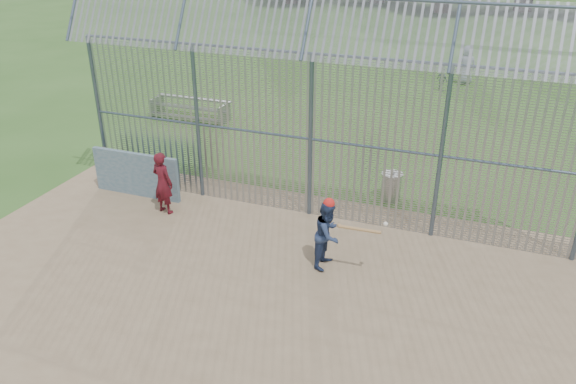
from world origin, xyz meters
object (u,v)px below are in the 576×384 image
at_px(batter, 328,234).
at_px(onlooker, 163,183).
at_px(dugout_wall, 136,174).
at_px(bleacher, 190,109).
at_px(trash_can, 391,186).

xyz_separation_m(batter, onlooker, (-4.50, 0.87, 0.06)).
xyz_separation_m(dugout_wall, onlooker, (1.19, -0.58, 0.20)).
xyz_separation_m(dugout_wall, bleacher, (-1.85, 6.06, -0.21)).
distance_m(batter, bleacher, 10.65).
height_order(batter, onlooker, onlooker).
xyz_separation_m(onlooker, trash_can, (5.15, 2.71, -0.44)).
bearing_deg(trash_can, dugout_wall, -161.38).
height_order(dugout_wall, trash_can, dugout_wall).
relative_size(onlooker, trash_can, 1.95).
bearing_deg(batter, bleacher, 51.54).
xyz_separation_m(dugout_wall, trash_can, (6.34, 2.14, -0.24)).
bearing_deg(bleacher, onlooker, -65.42).
xyz_separation_m(dugout_wall, batter, (5.69, -1.45, 0.14)).
bearing_deg(dugout_wall, bleacher, 106.97).
bearing_deg(onlooker, trash_can, -139.59).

